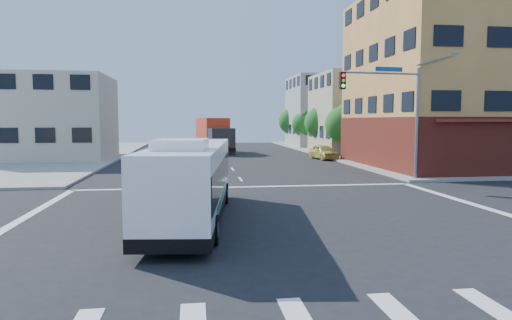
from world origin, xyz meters
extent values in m
plane|color=black|center=(0.00, 0.00, 0.00)|extent=(120.00, 120.00, 0.00)
cube|color=gray|center=(35.00, 35.00, 0.07)|extent=(50.00, 50.00, 0.15)
cube|color=#DA954E|center=(20.00, 18.50, 7.00)|extent=(18.00, 15.00, 14.00)
cube|color=#521A12|center=(20.00, 18.50, 2.00)|extent=(18.09, 15.08, 4.00)
cube|color=tan|center=(17.00, 34.00, 4.50)|extent=(12.00, 10.00, 9.00)
cube|color=#999994|center=(17.00, 48.00, 5.00)|extent=(12.00, 10.00, 10.00)
cube|color=#C1B6A0|center=(-17.00, 30.00, 4.00)|extent=(12.00, 10.00, 8.00)
cylinder|color=slate|center=(10.80, 10.80, 3.50)|extent=(0.18, 0.18, 7.00)
cylinder|color=slate|center=(8.30, 10.55, 6.60)|extent=(5.01, 0.62, 0.12)
cube|color=black|center=(5.80, 10.30, 6.10)|extent=(0.32, 0.30, 1.00)
sphere|color=#FF0C0C|center=(5.80, 10.13, 6.40)|extent=(0.20, 0.20, 0.20)
sphere|color=yellow|center=(5.80, 10.13, 6.10)|extent=(0.20, 0.20, 0.20)
sphere|color=#19FF33|center=(5.80, 10.13, 5.80)|extent=(0.20, 0.20, 0.20)
cube|color=navy|center=(8.80, 10.60, 6.85)|extent=(1.80, 0.22, 0.28)
cube|color=gray|center=(13.30, 11.05, 8.00)|extent=(0.50, 0.22, 0.14)
cylinder|color=#331E12|center=(11.80, 28.00, 0.96)|extent=(0.28, 0.28, 1.92)
sphere|color=#19591C|center=(11.80, 28.00, 3.37)|extent=(3.60, 3.60, 3.60)
sphere|color=#19591C|center=(12.20, 27.70, 4.27)|extent=(2.52, 2.52, 2.52)
cylinder|color=#331E12|center=(11.80, 36.00, 1.00)|extent=(0.28, 0.28, 1.99)
sphere|color=#19591C|center=(11.80, 36.00, 3.51)|extent=(3.80, 3.80, 3.80)
sphere|color=#19591C|center=(12.20, 35.70, 4.46)|extent=(2.66, 2.66, 2.66)
cylinder|color=#331E12|center=(11.80, 44.00, 0.94)|extent=(0.28, 0.28, 1.89)
sphere|color=#19591C|center=(11.80, 44.00, 3.25)|extent=(3.40, 3.40, 3.40)
sphere|color=#19591C|center=(12.20, 43.70, 4.10)|extent=(2.38, 2.38, 2.38)
cylinder|color=#331E12|center=(11.80, 52.00, 1.01)|extent=(0.28, 0.28, 2.03)
sphere|color=#19591C|center=(11.80, 52.00, 3.63)|extent=(4.00, 4.00, 4.00)
sphere|color=#19591C|center=(12.20, 51.70, 4.63)|extent=(2.80, 2.80, 2.80)
cube|color=black|center=(-3.04, 1.21, 0.49)|extent=(3.54, 10.96, 0.40)
cube|color=white|center=(-3.04, 1.21, 1.59)|extent=(3.52, 10.93, 2.55)
cube|color=black|center=(-3.04, 1.21, 1.75)|extent=(3.53, 10.62, 1.12)
cube|color=black|center=(-2.42, 6.49, 1.66)|extent=(2.09, 0.30, 1.21)
cube|color=#E5590C|center=(-2.41, 6.52, 2.55)|extent=(1.71, 0.24, 0.25)
cube|color=white|center=(-3.04, 1.21, 2.81)|extent=(3.45, 10.71, 0.11)
cube|color=white|center=(-3.35, -1.45, 3.03)|extent=(1.82, 2.14, 0.32)
cube|color=#09683A|center=(-4.23, 0.90, 0.94)|extent=(0.59, 4.89, 0.25)
cube|color=#09683A|center=(-1.95, 0.63, 0.94)|extent=(0.59, 4.89, 0.25)
cylinder|color=black|center=(-3.70, 4.75, 0.47)|extent=(0.38, 0.96, 0.93)
cylinder|color=#99999E|center=(-3.82, 4.76, 0.47)|extent=(0.09, 0.47, 0.47)
cylinder|color=black|center=(-1.57, 4.50, 0.47)|extent=(0.38, 0.96, 0.93)
cylinder|color=#99999E|center=(-1.45, 4.49, 0.47)|extent=(0.09, 0.47, 0.47)
cylinder|color=black|center=(-4.50, -2.08, 0.47)|extent=(0.38, 0.96, 0.93)
cylinder|color=#99999E|center=(-4.63, -2.06, 0.47)|extent=(0.09, 0.47, 0.47)
cylinder|color=black|center=(-2.38, -2.33, 0.47)|extent=(0.38, 0.96, 0.93)
cylinder|color=#99999E|center=(-2.25, -2.34, 0.47)|extent=(0.09, 0.47, 0.47)
cube|color=#232227|center=(0.01, 33.84, 1.45)|extent=(2.99, 2.90, 2.91)
cube|color=black|center=(0.21, 32.80, 1.90)|extent=(2.32, 0.53, 1.12)
cube|color=red|center=(-0.79, 38.02, 2.35)|extent=(3.81, 6.66, 3.36)
cube|color=black|center=(-0.54, 36.70, 0.62)|extent=(4.10, 9.25, 0.34)
cylinder|color=black|center=(-1.19, 33.84, 0.56)|extent=(0.52, 1.16, 1.12)
cylinder|color=black|center=(1.12, 34.28, 0.56)|extent=(0.52, 1.16, 1.12)
cylinder|color=black|center=(-1.80, 37.03, 0.56)|extent=(0.52, 1.16, 1.12)
cylinder|color=black|center=(0.51, 37.47, 0.56)|extent=(0.52, 1.16, 1.12)
cylinder|color=black|center=(-2.32, 39.77, 0.56)|extent=(0.52, 1.16, 1.12)
cylinder|color=black|center=(-0.01, 40.21, 0.56)|extent=(0.52, 1.16, 1.12)
imported|color=#C8BC4E|center=(9.50, 26.80, 0.72)|extent=(2.23, 4.40, 1.44)
camera|label=1|loc=(-2.94, -15.96, 3.79)|focal=32.00mm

